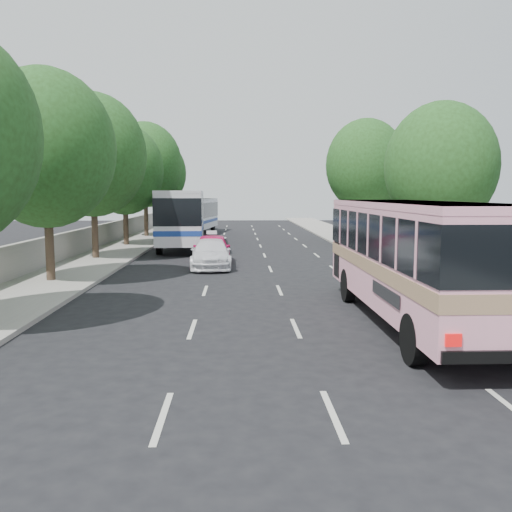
{
  "coord_description": "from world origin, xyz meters",
  "views": [
    {
      "loc": [
        -0.61,
        -16.82,
        3.76
      ],
      "look_at": [
        0.01,
        1.87,
        1.6
      ],
      "focal_mm": 38.0,
      "sensor_mm": 36.0,
      "label": 1
    }
  ],
  "objects_px": {
    "pink_taxi": "(212,249)",
    "tour_coach_rear": "(195,213)",
    "white_pickup": "(211,254)",
    "tour_coach_front": "(183,214)",
    "pink_bus": "(416,249)"
  },
  "relations": [
    {
      "from": "white_pickup",
      "to": "tour_coach_front",
      "type": "distance_m",
      "value": 11.13
    },
    {
      "from": "pink_bus",
      "to": "pink_taxi",
      "type": "bearing_deg",
      "value": 115.55
    },
    {
      "from": "tour_coach_front",
      "to": "tour_coach_rear",
      "type": "xyz_separation_m",
      "value": [
        -0.08,
        12.51,
        -0.4
      ]
    },
    {
      "from": "white_pickup",
      "to": "tour_coach_front",
      "type": "bearing_deg",
      "value": 100.63
    },
    {
      "from": "pink_bus",
      "to": "tour_coach_rear",
      "type": "relative_size",
      "value": 0.99
    },
    {
      "from": "pink_bus",
      "to": "tour_coach_front",
      "type": "height_order",
      "value": "tour_coach_front"
    },
    {
      "from": "tour_coach_rear",
      "to": "tour_coach_front",
      "type": "bearing_deg",
      "value": -82.07
    },
    {
      "from": "pink_bus",
      "to": "tour_coach_front",
      "type": "distance_m",
      "value": 24.67
    },
    {
      "from": "tour_coach_front",
      "to": "pink_taxi",
      "type": "bearing_deg",
      "value": -78.44
    },
    {
      "from": "pink_bus",
      "to": "white_pickup",
      "type": "xyz_separation_m",
      "value": [
        -6.47,
        12.26,
        -1.48
      ]
    },
    {
      "from": "white_pickup",
      "to": "tour_coach_rear",
      "type": "height_order",
      "value": "tour_coach_rear"
    },
    {
      "from": "pink_bus",
      "to": "tour_coach_front",
      "type": "relative_size",
      "value": 0.83
    },
    {
      "from": "white_pickup",
      "to": "pink_taxi",
      "type": "bearing_deg",
      "value": 87.5
    },
    {
      "from": "pink_taxi",
      "to": "tour_coach_rear",
      "type": "bearing_deg",
      "value": 95.14
    },
    {
      "from": "pink_taxi",
      "to": "tour_coach_rear",
      "type": "height_order",
      "value": "tour_coach_rear"
    }
  ]
}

